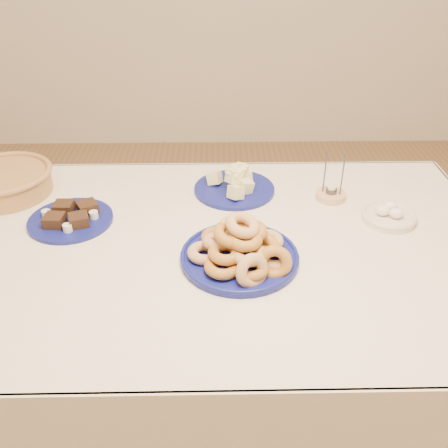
% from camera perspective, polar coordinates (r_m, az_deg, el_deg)
% --- Properties ---
extents(ground, '(5.00, 5.00, 0.00)m').
position_cam_1_polar(ground, '(2.04, -0.03, -19.76)').
color(ground, olive).
rests_on(ground, ground).
extents(dining_table, '(1.71, 1.11, 0.75)m').
position_cam_1_polar(dining_table, '(1.58, -0.03, -5.33)').
color(dining_table, brown).
rests_on(dining_table, ground).
extents(donut_platter, '(0.44, 0.44, 0.16)m').
position_cam_1_polar(donut_platter, '(1.41, 1.99, -2.92)').
color(donut_platter, navy).
rests_on(donut_platter, dining_table).
extents(melon_plate, '(0.34, 0.34, 0.10)m').
position_cam_1_polar(melon_plate, '(1.78, 1.26, 4.62)').
color(melon_plate, navy).
rests_on(melon_plate, dining_table).
extents(brownie_plate, '(0.31, 0.31, 0.05)m').
position_cam_1_polar(brownie_plate, '(1.68, -17.10, 0.68)').
color(brownie_plate, navy).
rests_on(brownie_plate, dining_table).
extents(wicker_basket, '(0.41, 0.41, 0.09)m').
position_cam_1_polar(wicker_basket, '(1.92, -23.85, 4.53)').
color(wicker_basket, olive).
rests_on(wicker_basket, dining_table).
extents(candle_holder, '(0.14, 0.14, 0.17)m').
position_cam_1_polar(candle_holder, '(1.77, 12.12, 3.31)').
color(candle_holder, tan).
rests_on(candle_holder, dining_table).
extents(egg_bowl, '(0.21, 0.21, 0.06)m').
position_cam_1_polar(egg_bowl, '(1.69, 18.30, 0.91)').
color(egg_bowl, beige).
rests_on(egg_bowl, dining_table).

